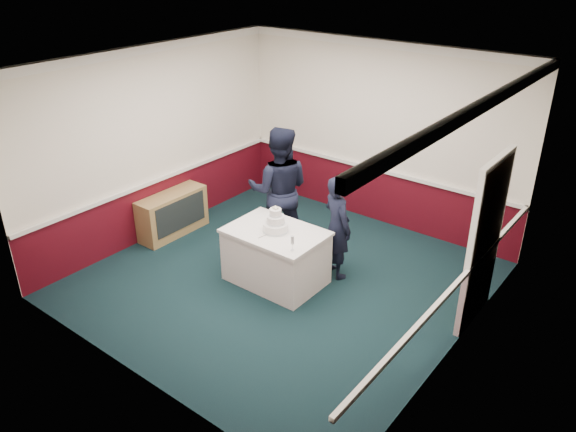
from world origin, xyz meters
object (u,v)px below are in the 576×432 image
Objects in this scene: person_woman at (337,227)px; wedding_cake at (276,224)px; cake_table at (276,256)px; champagne_flute at (292,241)px; person_man at (279,190)px; cake_knife at (264,236)px; sideboard at (173,214)px.

wedding_cake is at bearing 75.30° from person_woman.
wedding_cake is at bearing 90.00° from cake_table.
cake_table is 0.87× the size of person_woman.
cake_table is 0.78m from champagne_flute.
person_man is at bearing 125.76° from cake_table.
person_woman is at bearing 50.27° from wedding_cake.
wedding_cake is 0.57m from champagne_flute.
person_woman is (1.12, -0.12, -0.22)m from person_man.
wedding_cake is at bearing 92.29° from cake_knife.
champagne_flute is 0.14× the size of person_woman.
sideboard is 1.90m from person_man.
person_man is at bearing 18.98° from person_woman.
sideboard is 2.22m from cake_table.
champagne_flute reaches higher than sideboard.
person_woman is (0.59, 0.87, -0.04)m from cake_knife.
cake_knife reaches higher than cake_table.
person_man is (1.65, 0.70, 0.62)m from sideboard.
cake_table is at bearing -90.00° from wedding_cake.
sideboard is 5.85× the size of champagne_flute.
champagne_flute is at bearing 2.24° from cake_knife.
cake_knife is at bearing 84.47° from person_man.
cake_table is at bearing 92.29° from cake_knife.
champagne_flute is (0.53, -0.08, 0.14)m from cake_knife.
champagne_flute is 0.11× the size of person_man.
wedding_cake is at bearing 91.68° from person_man.
cake_table is at bearing 150.75° from champagne_flute.
sideboard is at bearing -176.72° from cake_knife.
wedding_cake reaches higher than champagne_flute.
wedding_cake reaches higher than cake_knife.
champagne_flute is 0.97m from person_woman.
sideboard is 5.45× the size of cake_knife.
sideboard is 0.62× the size of person_man.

